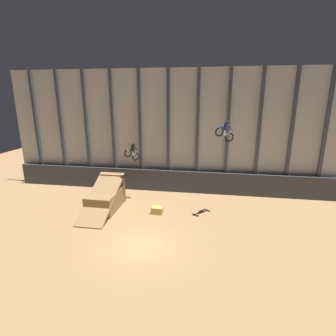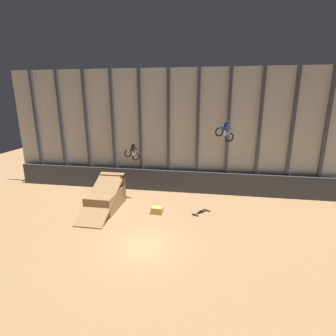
# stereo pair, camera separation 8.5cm
# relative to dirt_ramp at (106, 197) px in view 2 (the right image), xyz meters

# --- Properties ---
(ground_plane) EXTENTS (60.00, 60.00, 0.00)m
(ground_plane) POSITION_rel_dirt_ramp_xyz_m (4.43, -5.21, -0.91)
(ground_plane) COLOR #9E754C
(arena_back_wall) EXTENTS (32.00, 0.40, 11.63)m
(arena_back_wall) POSITION_rel_dirt_ramp_xyz_m (4.43, 5.36, 4.91)
(arena_back_wall) COLOR silver
(arena_back_wall) RESTS_ON ground_plane
(lower_barrier) EXTENTS (31.36, 0.20, 2.14)m
(lower_barrier) POSITION_rel_dirt_ramp_xyz_m (4.43, 4.70, 0.16)
(lower_barrier) COLOR #383D47
(lower_barrier) RESTS_ON ground_plane
(dirt_ramp) EXTENTS (2.21, 5.53, 2.70)m
(dirt_ramp) POSITION_rel_dirt_ramp_xyz_m (0.00, 0.00, 0.00)
(dirt_ramp) COLOR #966F48
(dirt_ramp) RESTS_ON ground_plane
(rider_bike_left_air) EXTENTS (1.07, 1.79, 1.66)m
(rider_bike_left_air) POSITION_rel_dirt_ramp_xyz_m (1.84, 1.87, 3.56)
(rider_bike_left_air) COLOR black
(rider_bike_right_air) EXTENTS (1.58, 1.78, 1.66)m
(rider_bike_right_air) POSITION_rel_dirt_ramp_xyz_m (9.49, 0.24, 5.72)
(rider_bike_right_air) COLOR black
(hay_bale_trackside) EXTENTS (0.95, 0.67, 0.57)m
(hay_bale_trackside) POSITION_rel_dirt_ramp_xyz_m (4.46, -0.50, -0.63)
(hay_bale_trackside) COLOR #CCB751
(hay_bale_trackside) RESTS_ON ground_plane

